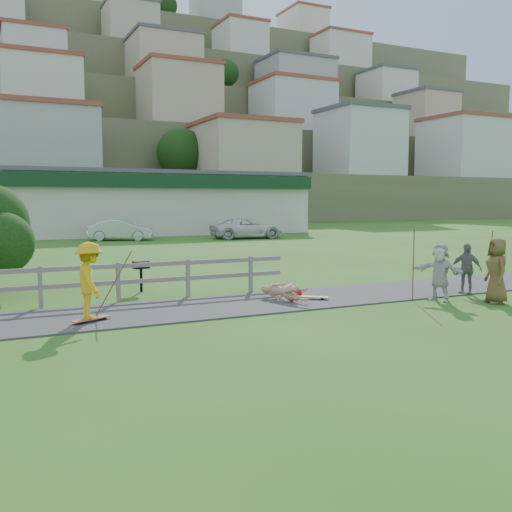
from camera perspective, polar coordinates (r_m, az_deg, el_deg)
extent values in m
plane|color=#2C5D1A|center=(13.60, -2.25, -6.24)|extent=(260.00, 260.00, 0.00)
cube|color=#373639|center=(14.95, -4.55, -5.08)|extent=(34.00, 3.00, 0.04)
cube|color=#66615A|center=(15.72, -20.76, -2.95)|extent=(0.10, 0.10, 1.10)
cube|color=#66615A|center=(16.01, -13.61, -2.59)|extent=(0.10, 0.10, 1.10)
cube|color=#66615A|center=(16.54, -6.82, -2.21)|extent=(0.10, 0.10, 1.10)
cube|color=#66615A|center=(17.28, -0.54, -1.83)|extent=(0.10, 0.10, 1.10)
cube|color=#66615A|center=(15.63, -22.65, -1.40)|extent=(15.00, 0.08, 0.12)
cube|color=#66615A|center=(15.69, -22.58, -3.03)|extent=(15.00, 0.08, 0.12)
cube|color=beige|center=(48.11, -14.66, 4.99)|extent=(32.00, 10.00, 4.80)
cube|color=#13351A|center=(43.04, -13.37, 7.36)|extent=(32.00, 0.60, 1.00)
cube|color=#505055|center=(48.16, -14.73, 8.03)|extent=(32.50, 10.50, 0.30)
cube|color=#526038|center=(67.41, -21.34, 5.44)|extent=(220.00, 14.00, 6.00)
cube|color=beige|center=(67.75, -21.54, 10.94)|extent=(10.00, 9.00, 7.00)
cube|color=#505055|center=(68.22, -21.66, 14.07)|extent=(10.40, 9.40, 0.50)
cube|color=#526038|center=(80.46, -22.16, 7.88)|extent=(220.00, 14.00, 13.00)
cube|color=beige|center=(81.54, -22.43, 14.91)|extent=(10.00, 9.00, 7.00)
cube|color=#505055|center=(82.25, -22.53, 17.48)|extent=(10.40, 9.40, 0.50)
cube|color=#526038|center=(93.67, -22.77, 9.93)|extent=(220.00, 14.00, 21.00)
cube|color=beige|center=(95.84, -23.11, 18.30)|extent=(10.00, 9.00, 7.00)
cube|color=#505055|center=(96.76, -23.20, 20.46)|extent=(10.40, 9.40, 0.50)
cube|color=#526038|center=(107.03, -23.25, 11.75)|extent=(220.00, 14.00, 30.00)
cube|color=beige|center=(110.68, -23.65, 21.30)|extent=(10.00, 9.00, 7.00)
cube|color=#526038|center=(121.54, -23.65, 13.32)|extent=(220.00, 14.00, 40.00)
imported|color=gold|center=(13.44, -16.27, -2.81)|extent=(0.70, 1.16, 1.75)
imported|color=tan|center=(15.68, 2.85, -3.61)|extent=(1.57, 0.86, 0.56)
imported|color=slate|center=(18.00, 20.27, -1.21)|extent=(0.75, 0.96, 1.52)
imported|color=brown|center=(16.68, 22.94, -1.37)|extent=(0.87, 1.03, 1.78)
imported|color=beige|center=(16.54, 17.91, -1.55)|extent=(0.90, 1.57, 1.61)
imported|color=silver|center=(40.36, -13.40, 2.54)|extent=(4.61, 2.88, 1.43)
imported|color=white|center=(41.28, -0.91, 2.78)|extent=(5.39, 2.74, 1.46)
sphere|color=red|center=(16.29, 4.11, -3.72)|extent=(0.30, 0.30, 0.30)
cylinder|color=brown|center=(13.93, -14.11, -2.30)|extent=(0.03, 0.03, 1.83)
cylinder|color=brown|center=(16.34, 15.45, -0.89)|extent=(0.03, 0.03, 2.00)
cylinder|color=brown|center=(16.98, 22.44, -0.94)|extent=(0.03, 0.03, 1.96)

